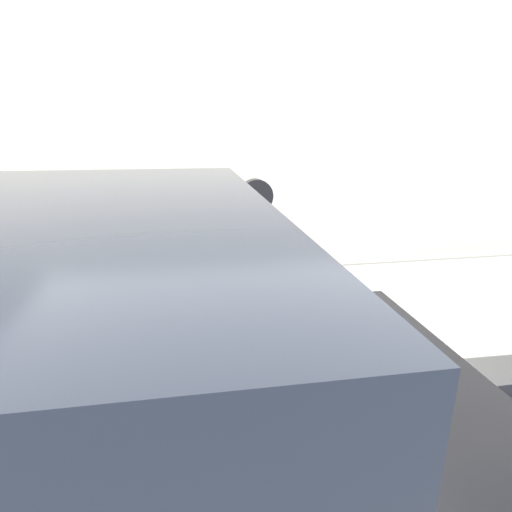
# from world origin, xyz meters

# --- Properties ---
(sidewalk) EXTENTS (24.00, 2.80, 0.14)m
(sidewalk) POSITION_xyz_m (0.00, 2.20, 0.07)
(sidewalk) COLOR #ADAAA3
(sidewalk) RESTS_ON ground_plane
(building_facade) EXTENTS (24.00, 0.30, 6.82)m
(building_facade) POSITION_xyz_m (0.00, 4.20, 3.41)
(building_facade) COLOR beige
(building_facade) RESTS_ON ground_plane
(parking_meter) EXTENTS (0.21, 0.12, 1.50)m
(parking_meter) POSITION_xyz_m (0.09, 1.20, 1.18)
(parking_meter) COLOR #2D2D30
(parking_meter) RESTS_ON sidewalk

